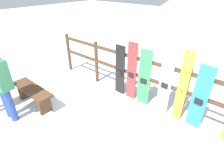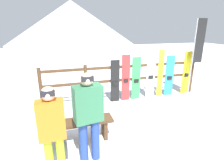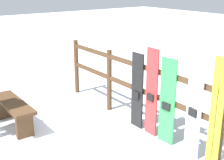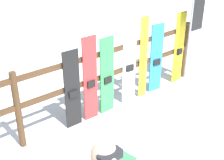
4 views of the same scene
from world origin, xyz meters
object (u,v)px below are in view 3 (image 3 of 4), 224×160
object	(u,v)px
snowboard_black_stripe	(137,91)
ski_pair_yellow	(216,115)
bench	(14,109)
snowboard_white	(194,107)
snowboard_red	(152,93)
snowboard_green	(167,102)

from	to	relation	value
snowboard_black_stripe	ski_pair_yellow	distance (m)	1.61
bench	snowboard_white	bearing A→B (deg)	35.09
snowboard_red	bench	bearing A→B (deg)	-132.84
bench	ski_pair_yellow	bearing A→B (deg)	31.56
snowboard_red	ski_pair_yellow	distance (m)	1.25
bench	ski_pair_yellow	xyz separation A→B (m)	(2.90, 1.78, 0.45)
snowboard_green	snowboard_black_stripe	bearing A→B (deg)	-180.00
snowboard_black_stripe	ski_pair_yellow	xyz separation A→B (m)	(1.61, 0.00, 0.13)
snowboard_black_stripe	snowboard_green	xyz separation A→B (m)	(0.72, 0.00, 0.03)
bench	snowboard_white	xyz separation A→B (m)	(2.53, 1.78, 0.44)
snowboard_red	snowboard_white	world-z (taller)	snowboard_white
bench	snowboard_green	world-z (taller)	snowboard_green
snowboard_black_stripe	snowboard_red	size ratio (longest dim) A/B	0.90
bench	snowboard_black_stripe	size ratio (longest dim) A/B	0.95
snowboard_white	ski_pair_yellow	bearing A→B (deg)	0.52
snowboard_green	ski_pair_yellow	distance (m)	0.89
bench	ski_pair_yellow	distance (m)	3.43
snowboard_red	ski_pair_yellow	xyz separation A→B (m)	(1.25, 0.00, 0.06)
snowboard_black_stripe	snowboard_white	distance (m)	1.25
snowboard_white	ski_pair_yellow	world-z (taller)	ski_pair_yellow
ski_pair_yellow	snowboard_white	bearing A→B (deg)	-179.48
snowboard_black_stripe	snowboard_green	world-z (taller)	snowboard_green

